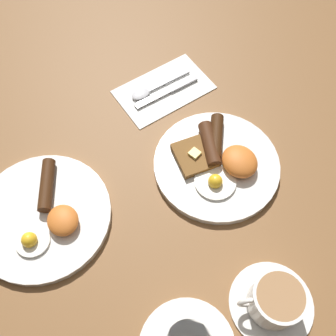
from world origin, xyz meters
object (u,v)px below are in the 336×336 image
teacup_near (275,301)px  breakfast_plate_near (217,162)px  knife (170,90)px  spoon (147,91)px  breakfast_plate_far (44,215)px

teacup_near → breakfast_plate_near: bearing=-14.0°
knife → teacup_near: bearing=77.4°
knife → spoon: (0.02, 0.05, 0.00)m
breakfast_plate_near → knife: bearing=-3.2°
spoon → knife: bearing=152.6°
breakfast_plate_far → teacup_near: (-0.34, -0.28, 0.02)m
breakfast_plate_near → breakfast_plate_far: (0.06, 0.35, -0.00)m
breakfast_plate_far → teacup_near: teacup_near is taller
breakfast_plate_near → spoon: (0.24, 0.04, -0.01)m
spoon → teacup_near: bearing=83.1°
knife → spoon: size_ratio=1.05×
teacup_near → breakfast_plate_far: bearing=39.4°
breakfast_plate_near → teacup_near: teacup_near is taller
knife → spoon: spoon is taller
breakfast_plate_far → spoon: breakfast_plate_far is taller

